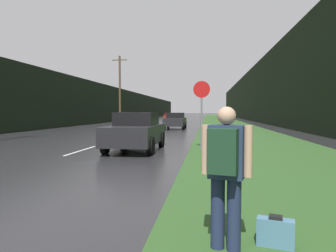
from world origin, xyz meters
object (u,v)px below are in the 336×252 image
object	(u,v)px
car_passing_near	(136,131)
car_oncoming	(169,116)
hitchhiker_with_backpack	(225,169)
car_passing_far	(175,121)
stop_sign	(202,108)
suitcase	(275,233)

from	to	relation	value
car_passing_near	car_oncoming	bearing A→B (deg)	-84.50
hitchhiker_with_backpack	car_passing_far	xyz separation A→B (m)	(-3.11, 23.93, -0.20)
hitchhiker_with_backpack	car_passing_near	distance (m)	9.19
stop_sign	car_passing_near	distance (m)	2.87
stop_sign	suitcase	bearing A→B (deg)	-83.35
hitchhiker_with_backpack	car_passing_near	world-z (taller)	hitchhiker_with_backpack
hitchhiker_with_backpack	car_oncoming	xyz separation A→B (m)	(-7.48, 54.05, -0.26)
suitcase	stop_sign	bearing A→B (deg)	111.01
hitchhiker_with_backpack	car_passing_far	world-z (taller)	hitchhiker_with_backpack
stop_sign	car_passing_near	bearing A→B (deg)	-171.89
stop_sign	car_oncoming	bearing A→B (deg)	98.89
hitchhiker_with_backpack	car_passing_far	distance (m)	24.14
hitchhiker_with_backpack	suitcase	bearing A→B (deg)	31.09
suitcase	car_passing_far	distance (m)	24.05
stop_sign	car_passing_far	world-z (taller)	stop_sign
hitchhiker_with_backpack	suitcase	distance (m)	0.99
stop_sign	car_oncoming	xyz separation A→B (m)	(-7.04, 45.02, -1.06)
car_passing_far	stop_sign	bearing A→B (deg)	100.16
suitcase	car_oncoming	size ratio (longest dim) A/B	0.10
car_passing_far	suitcase	bearing A→B (deg)	98.86
suitcase	car_oncoming	distance (m)	54.48
suitcase	car_oncoming	bearing A→B (deg)	112.89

